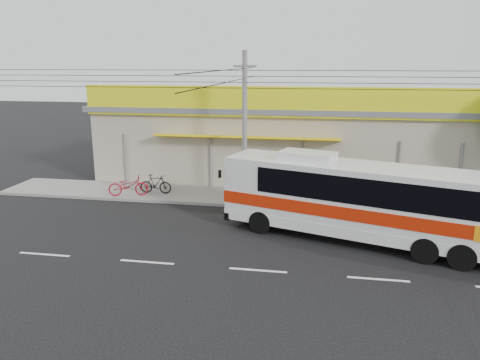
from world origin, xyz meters
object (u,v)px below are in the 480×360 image
object	(u,v)px
motorbike_red	(128,186)
motorbike_dark	(156,184)
utility_pole	(245,78)
coach_bus	(366,198)

from	to	relation	value
motorbike_red	motorbike_dark	bearing A→B (deg)	-79.22
motorbike_red	utility_pole	world-z (taller)	utility_pole
coach_bus	utility_pole	size ratio (longest dim) A/B	0.33
utility_pole	motorbike_red	bearing A→B (deg)	-176.10
motorbike_red	motorbike_dark	size ratio (longest dim) A/B	1.20
motorbike_red	utility_pole	distance (m)	8.19
motorbike_dark	utility_pole	size ratio (longest dim) A/B	0.05
coach_bus	motorbike_red	world-z (taller)	coach_bus
motorbike_red	utility_pole	xyz separation A→B (m)	(6.06, 0.41, 5.48)
coach_bus	motorbike_dark	distance (m)	11.45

